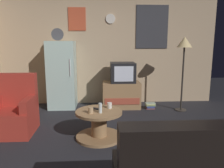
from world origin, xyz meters
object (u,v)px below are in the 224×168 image
(crt_tv, at_px, (123,72))
(mug_ceramic_tan, at_px, (91,110))
(fridge, at_px, (62,75))
(mug_ceramic_white, at_px, (109,105))
(remote_control, at_px, (97,109))
(tv_stand, at_px, (121,95))
(wine_glass, at_px, (100,108))
(armchair, at_px, (13,112))
(standing_lamp, at_px, (184,48))
(book_stack, at_px, (150,106))
(coffee_table, at_px, (99,124))

(crt_tv, bearing_deg, mug_ceramic_tan, -110.56)
(fridge, xyz_separation_m, mug_ceramic_white, (0.99, -1.61, -0.27))
(remote_control, bearing_deg, tv_stand, 104.35)
(wine_glass, height_order, armchair, armchair)
(standing_lamp, distance_m, mug_ceramic_white, 2.20)
(tv_stand, height_order, crt_tv, crt_tv)
(fridge, bearing_deg, mug_ceramic_white, -58.41)
(crt_tv, height_order, remote_control, crt_tv)
(mug_ceramic_white, xyz_separation_m, armchair, (-1.58, 0.19, -0.15))
(mug_ceramic_tan, bearing_deg, armchair, 161.50)
(fridge, distance_m, remote_control, 1.89)
(standing_lamp, distance_m, book_stack, 1.45)
(book_stack, bearing_deg, mug_ceramic_tan, -128.69)
(wine_glass, distance_m, book_stack, 1.99)
(mug_ceramic_white, height_order, mug_ceramic_tan, same)
(fridge, bearing_deg, mug_ceramic_tan, -69.29)
(remote_control, bearing_deg, fridge, 148.36)
(wine_glass, height_order, remote_control, wine_glass)
(standing_lamp, bearing_deg, fridge, 170.85)
(fridge, xyz_separation_m, mug_ceramic_tan, (0.70, -1.86, -0.27))
(wine_glass, xyz_separation_m, mug_ceramic_tan, (-0.14, -0.01, -0.03))
(coffee_table, height_order, remote_control, remote_control)
(mug_ceramic_white, bearing_deg, crt_tv, 76.30)
(book_stack, bearing_deg, tv_stand, 165.31)
(wine_glass, bearing_deg, coffee_table, 102.20)
(tv_stand, height_order, standing_lamp, standing_lamp)
(remote_control, relative_size, book_stack, 0.69)
(armchair, bearing_deg, mug_ceramic_white, -6.76)
(tv_stand, xyz_separation_m, armchair, (-1.92, -1.33, 0.04))
(coffee_table, bearing_deg, remote_control, 112.71)
(tv_stand, distance_m, wine_glass, 1.83)
(crt_tv, distance_m, standing_lamp, 1.41)
(armchair, bearing_deg, crt_tv, 34.28)
(mug_ceramic_tan, bearing_deg, crt_tv, 69.44)
(standing_lamp, relative_size, mug_ceramic_white, 17.67)
(remote_control, bearing_deg, coffee_table, -34.23)
(fridge, relative_size, wine_glass, 11.80)
(tv_stand, xyz_separation_m, mug_ceramic_tan, (-0.63, -1.76, 0.19))
(coffee_table, distance_m, remote_control, 0.24)
(mug_ceramic_white, distance_m, armchair, 1.60)
(fridge, height_order, remote_control, fridge)
(fridge, relative_size, armchair, 1.84)
(wine_glass, relative_size, remote_control, 1.00)
(standing_lamp, height_order, remote_control, standing_lamp)
(wine_glass, bearing_deg, mug_ceramic_white, 57.30)
(fridge, bearing_deg, standing_lamp, -9.15)
(mug_ceramic_tan, bearing_deg, coffee_table, 41.81)
(fridge, distance_m, book_stack, 2.11)
(coffee_table, distance_m, mug_ceramic_white, 0.34)
(book_stack, bearing_deg, wine_glass, -125.65)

